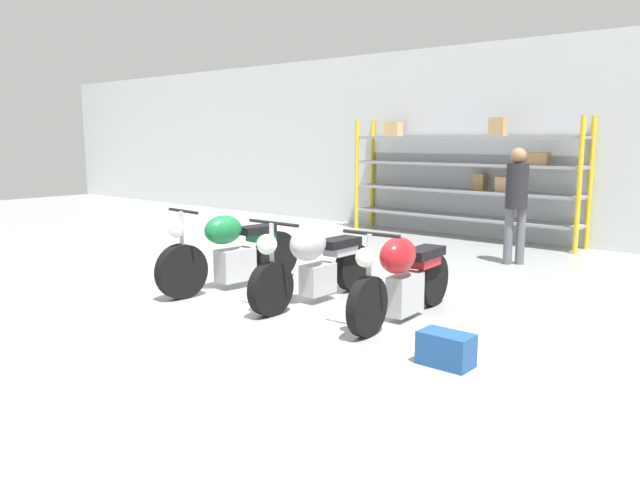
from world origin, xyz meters
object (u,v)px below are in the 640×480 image
object	(u,v)px
toolbox	(446,349)
motorcycle_green	(231,252)
shelving_rack	(464,175)
motorcycle_red	(403,276)
person_browsing	(516,196)
motorcycle_silver	(314,262)

from	to	relation	value
toolbox	motorcycle_green	bearing A→B (deg)	168.82
shelving_rack	motorcycle_red	size ratio (longest dim) A/B	2.31
motorcycle_green	person_browsing	size ratio (longest dim) A/B	1.22
motorcycle_green	toolbox	size ratio (longest dim) A/B	4.80
motorcycle_silver	toolbox	distance (m)	2.33
motorcycle_silver	motorcycle_red	distance (m)	1.15
motorcycle_red	toolbox	distance (m)	1.38
motorcycle_red	person_browsing	size ratio (longest dim) A/B	1.14
motorcycle_green	motorcycle_silver	xyz separation A→B (m)	(1.24, 0.15, 0.01)
motorcycle_green	motorcycle_silver	size ratio (longest dim) A/B	1.04
person_browsing	toolbox	world-z (taller)	person_browsing
toolbox	shelving_rack	bearing A→B (deg)	116.62
motorcycle_silver	toolbox	size ratio (longest dim) A/B	4.60
motorcycle_silver	motorcycle_red	size ratio (longest dim) A/B	1.03
shelving_rack	toolbox	world-z (taller)	shelving_rack
motorcycle_green	toolbox	bearing A→B (deg)	83.71
motorcycle_silver	motorcycle_red	xyz separation A→B (m)	(1.15, 0.07, -0.00)
motorcycle_green	motorcycle_silver	distance (m)	1.25
motorcycle_silver	toolbox	world-z (taller)	motorcycle_silver
motorcycle_green	motorcycle_red	size ratio (longest dim) A/B	1.07
motorcycle_silver	person_browsing	size ratio (longest dim) A/B	1.17
shelving_rack	motorcycle_silver	size ratio (longest dim) A/B	2.25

